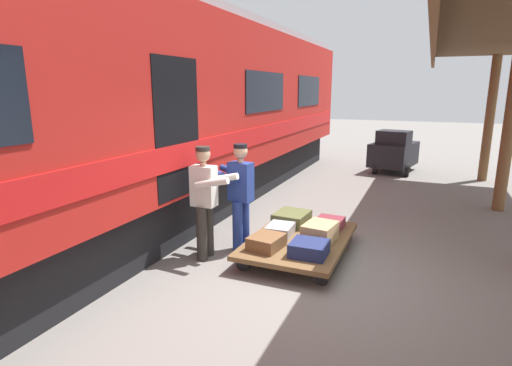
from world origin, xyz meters
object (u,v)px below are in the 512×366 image
(luggage_cart, at_px, (299,240))
(suitcase_burgundy_valise, at_px, (329,224))
(suitcase_tan_vintage, at_px, (320,232))
(suitcase_navy_fabric, at_px, (309,248))
(train_car, at_px, (97,118))
(porter_by_door, at_px, (205,199))
(suitcase_olive_duffel, at_px, (292,218))
(porter_in_overalls, at_px, (240,194))
(suitcase_brown_leather, at_px, (266,242))
(suitcase_gray_aluminum, at_px, (280,230))
(baggage_tug, at_px, (394,152))

(luggage_cart, bearing_deg, suitcase_burgundy_valise, -118.33)
(suitcase_tan_vintage, bearing_deg, suitcase_burgundy_valise, -90.00)
(suitcase_tan_vintage, height_order, suitcase_navy_fabric, suitcase_tan_vintage)
(train_car, distance_m, porter_by_door, 2.19)
(suitcase_burgundy_valise, xyz_separation_m, suitcase_tan_vintage, (0.00, 0.59, 0.05))
(suitcase_olive_duffel, height_order, porter_by_door, porter_by_door)
(luggage_cart, relative_size, suitcase_olive_duffel, 3.58)
(train_car, height_order, luggage_cart, train_car)
(suitcase_olive_duffel, bearing_deg, porter_in_overalls, 51.82)
(suitcase_olive_duffel, xyz_separation_m, suitcase_brown_leather, (0.00, 1.18, -0.01))
(luggage_cart, distance_m, suitcase_burgundy_valise, 0.68)
(luggage_cart, distance_m, suitcase_gray_aluminum, 0.34)
(train_car, distance_m, suitcase_navy_fabric, 3.85)
(train_car, bearing_deg, suitcase_gray_aluminum, -165.33)
(luggage_cart, bearing_deg, suitcase_navy_fabric, 118.33)
(suitcase_olive_duffel, relative_size, baggage_tug, 0.32)
(suitcase_brown_leather, bearing_deg, suitcase_navy_fabric, 180.00)
(suitcase_olive_duffel, xyz_separation_m, suitcase_navy_fabric, (-0.63, 1.18, -0.01))
(suitcase_olive_duffel, bearing_deg, suitcase_gray_aluminum, 90.00)
(porter_by_door, xyz_separation_m, baggage_tug, (-2.02, -8.00, -0.30))
(luggage_cart, relative_size, porter_in_overalls, 1.26)
(train_car, xyz_separation_m, suitcase_gray_aluminum, (-2.82, -0.74, -1.70))
(baggage_tug, bearing_deg, porter_in_overalls, 77.42)
(suitcase_gray_aluminum, bearing_deg, porter_in_overalls, 16.86)
(suitcase_gray_aluminum, relative_size, porter_in_overalls, 0.28)
(suitcase_brown_leather, bearing_deg, suitcase_gray_aluminum, -90.00)
(suitcase_gray_aluminum, height_order, baggage_tug, baggage_tug)
(suitcase_burgundy_valise, height_order, suitcase_navy_fabric, suitcase_navy_fabric)
(suitcase_navy_fabric, relative_size, porter_in_overalls, 0.29)
(suitcase_tan_vintage, relative_size, suitcase_brown_leather, 1.08)
(suitcase_burgundy_valise, relative_size, suitcase_gray_aluminum, 1.11)
(baggage_tug, bearing_deg, suitcase_brown_leather, 82.29)
(porter_in_overalls, height_order, porter_by_door, same)
(suitcase_burgundy_valise, xyz_separation_m, porter_in_overalls, (1.24, 0.77, 0.57))
(luggage_cart, distance_m, porter_by_door, 1.58)
(luggage_cart, height_order, suitcase_olive_duffel, suitcase_olive_duffel)
(luggage_cart, xyz_separation_m, suitcase_olive_duffel, (0.32, -0.59, 0.14))
(luggage_cart, bearing_deg, suitcase_olive_duffel, -61.67)
(suitcase_tan_vintage, distance_m, suitcase_navy_fabric, 0.59)
(suitcase_gray_aluminum, relative_size, suitcase_brown_leather, 0.96)
(suitcase_gray_aluminum, bearing_deg, suitcase_olive_duffel, -90.00)
(baggage_tug, bearing_deg, porter_by_door, 75.85)
(suitcase_gray_aluminum, bearing_deg, train_car, 14.67)
(suitcase_burgundy_valise, xyz_separation_m, baggage_tug, (-0.44, -6.76, 0.27))
(suitcase_burgundy_valise, height_order, suitcase_gray_aluminum, suitcase_gray_aluminum)
(suitcase_burgundy_valise, bearing_deg, suitcase_olive_duffel, 0.00)
(suitcase_gray_aluminum, bearing_deg, baggage_tug, -98.32)
(train_car, height_order, suitcase_brown_leather, train_car)
(suitcase_olive_duffel, xyz_separation_m, baggage_tug, (-1.07, -6.76, 0.25))
(suitcase_burgundy_valise, bearing_deg, suitcase_tan_vintage, 90.00)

